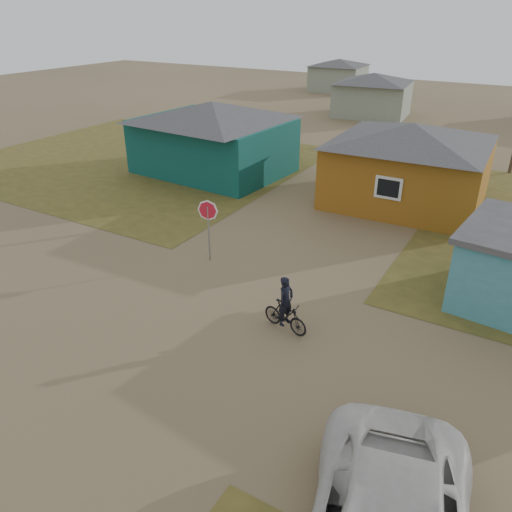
% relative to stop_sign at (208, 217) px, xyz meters
% --- Properties ---
extents(ground, '(120.00, 120.00, 0.00)m').
position_rel_stop_sign_xyz_m(ground, '(2.15, -4.04, -1.79)').
color(ground, olive).
extents(grass_nw, '(20.00, 18.00, 0.00)m').
position_rel_stop_sign_xyz_m(grass_nw, '(-11.85, 8.96, -1.79)').
color(grass_nw, brown).
rests_on(grass_nw, ground).
extents(house_teal, '(8.93, 7.08, 4.00)m').
position_rel_stop_sign_xyz_m(house_teal, '(-6.35, 9.46, 0.26)').
color(house_teal, '#0B3F3A').
rests_on(house_teal, ground).
extents(house_yellow, '(7.72, 6.76, 3.90)m').
position_rel_stop_sign_xyz_m(house_yellow, '(4.65, 9.95, 0.21)').
color(house_yellow, '#905816').
rests_on(house_yellow, ground).
extents(house_pale_west, '(7.04, 6.15, 3.60)m').
position_rel_stop_sign_xyz_m(house_pale_west, '(-3.85, 29.96, 0.06)').
color(house_pale_west, gray).
rests_on(house_pale_west, ground).
extents(house_pale_north, '(6.28, 5.81, 3.40)m').
position_rel_stop_sign_xyz_m(house_pale_north, '(-11.85, 41.96, -0.04)').
color(house_pale_north, gray).
rests_on(house_pale_north, ground).
extents(stop_sign, '(0.79, 0.17, 2.44)m').
position_rel_stop_sign_xyz_m(stop_sign, '(0.00, 0.00, 0.00)').
color(stop_sign, gray).
rests_on(stop_sign, ground).
extents(cyclist, '(1.63, 0.74, 1.78)m').
position_rel_stop_sign_xyz_m(cyclist, '(4.60, -2.62, -1.15)').
color(cyclist, black).
rests_on(cyclist, ground).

